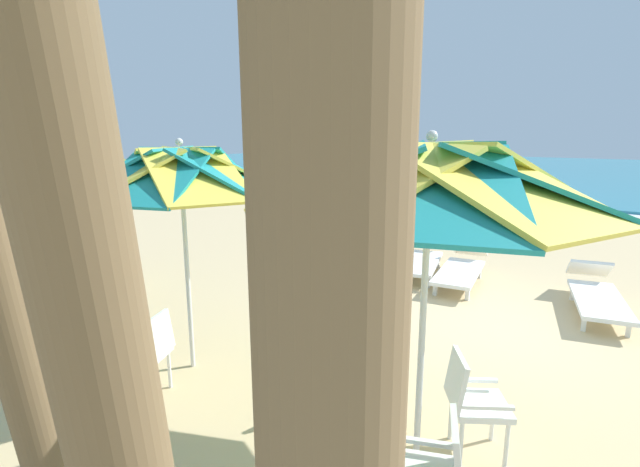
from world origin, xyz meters
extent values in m
plane|color=#D3B784|center=(0.00, 0.00, 0.00)|extent=(80.00, 80.00, 0.00)
cube|color=teal|center=(0.00, 29.91, 0.05)|extent=(80.00, 36.00, 0.10)
cube|color=white|center=(0.00, 11.61, 0.01)|extent=(80.00, 0.70, 0.01)
cylinder|color=silver|center=(0.36, -3.05, 1.09)|extent=(0.05, 0.05, 2.18)
cube|color=teal|center=(0.92, -2.82, 2.31)|extent=(1.43, 1.33, 0.48)
cube|color=#EFDB4C|center=(0.59, -2.50, 2.31)|extent=(1.34, 1.42, 0.48)
cube|color=teal|center=(0.13, -2.50, 2.31)|extent=(1.33, 1.43, 0.48)
cube|color=#EFDB4C|center=(-0.20, -2.82, 2.31)|extent=(1.42, 1.34, 0.48)
cube|color=teal|center=(-0.20, -3.29, 2.31)|extent=(1.43, 1.33, 0.48)
cube|color=#EFDB4C|center=(0.13, -3.61, 2.31)|extent=(1.34, 1.42, 0.48)
cube|color=teal|center=(0.59, -3.61, 2.31)|extent=(1.33, 1.43, 0.48)
cube|color=#EFDB4C|center=(0.92, -3.29, 2.31)|extent=(1.42, 1.34, 0.48)
sphere|color=silver|center=(0.36, -3.05, 2.58)|extent=(0.08, 0.08, 0.08)
cube|color=white|center=(0.70, -2.60, 0.44)|extent=(0.61, 0.61, 0.05)
cube|color=white|center=(0.53, -2.71, 0.67)|extent=(0.30, 0.41, 0.40)
cube|color=white|center=(0.59, -2.43, 0.55)|extent=(0.36, 0.24, 0.03)
cube|color=white|center=(0.80, -2.77, 0.55)|extent=(0.36, 0.24, 0.03)
cylinder|color=white|center=(0.75, -2.36, 0.21)|extent=(0.04, 0.04, 0.41)
cylinder|color=white|center=(0.94, -2.66, 0.21)|extent=(0.04, 0.04, 0.41)
cylinder|color=white|center=(0.45, -2.54, 0.21)|extent=(0.04, 0.04, 0.41)
cylinder|color=white|center=(0.64, -2.84, 0.21)|extent=(0.04, 0.04, 0.41)
cube|color=white|center=(-0.29, -2.62, 0.44)|extent=(0.54, 0.54, 0.05)
cube|color=white|center=(-0.48, -2.57, 0.67)|extent=(0.20, 0.43, 0.40)
cube|color=white|center=(-0.24, -2.43, 0.55)|extent=(0.39, 0.14, 0.03)
cube|color=white|center=(-0.34, -2.81, 0.55)|extent=(0.39, 0.14, 0.03)
cylinder|color=white|center=(-0.08, -2.50, 0.21)|extent=(0.04, 0.04, 0.41)
cylinder|color=white|center=(-0.17, -2.84, 0.21)|extent=(0.04, 0.04, 0.41)
cylinder|color=white|center=(-0.42, -2.41, 0.21)|extent=(0.04, 0.04, 0.41)
cylinder|color=white|center=(-0.51, -2.75, 0.21)|extent=(0.04, 0.04, 0.41)
cube|color=white|center=(0.82, -3.55, 0.67)|extent=(0.24, 0.42, 0.40)
cube|color=white|center=(0.56, -3.44, 0.55)|extent=(0.38, 0.18, 0.03)
cylinder|color=silver|center=(-2.40, -2.95, 1.03)|extent=(0.05, 0.05, 2.05)
cube|color=teal|center=(-1.91, -2.75, 2.21)|extent=(1.20, 1.14, 0.50)
cube|color=#EFDB4C|center=(-2.20, -2.47, 2.21)|extent=(1.14, 1.19, 0.50)
cube|color=teal|center=(-2.60, -2.47, 2.21)|extent=(1.14, 1.20, 0.50)
cube|color=#EFDB4C|center=(-2.88, -2.75, 2.21)|extent=(1.19, 1.14, 0.50)
cube|color=teal|center=(-2.88, -3.15, 2.21)|extent=(1.20, 1.14, 0.50)
cube|color=#EFDB4C|center=(-2.60, -3.44, 2.21)|extent=(1.14, 1.19, 0.50)
cube|color=teal|center=(-2.20, -3.44, 2.21)|extent=(1.14, 1.20, 0.50)
cube|color=#EFDB4C|center=(-1.91, -3.15, 2.21)|extent=(1.19, 1.14, 0.50)
sphere|color=silver|center=(-2.40, -2.95, 2.51)|extent=(0.08, 0.08, 0.08)
cube|color=white|center=(-2.32, -3.62, 0.44)|extent=(0.58, 0.58, 0.05)
cube|color=white|center=(-2.14, -3.54, 0.67)|extent=(0.25, 0.42, 0.40)
cube|color=white|center=(-2.24, -3.81, 0.55)|extent=(0.38, 0.19, 0.03)
cube|color=white|center=(-2.40, -3.44, 0.55)|extent=(0.38, 0.19, 0.03)
cylinder|color=white|center=(-2.41, -3.86, 0.21)|extent=(0.04, 0.04, 0.41)
cylinder|color=white|center=(-2.55, -3.53, 0.21)|extent=(0.04, 0.04, 0.41)
cylinder|color=white|center=(-2.09, -3.72, 0.21)|extent=(0.04, 0.04, 0.41)
cylinder|color=white|center=(-2.23, -3.39, 0.21)|extent=(0.04, 0.04, 0.41)
cylinder|color=silver|center=(-5.61, -2.55, 1.09)|extent=(0.05, 0.05, 2.19)
cube|color=teal|center=(-5.16, -2.36, 2.37)|extent=(1.10, 1.05, 0.54)
cube|color=#EFDB4C|center=(-5.43, -2.10, 2.37)|extent=(1.06, 1.08, 0.54)
cube|color=teal|center=(-5.80, -2.10, 2.37)|extent=(1.05, 1.10, 0.54)
cube|color=#EFDB4C|center=(-6.06, -2.36, 2.37)|extent=(1.08, 1.06, 0.54)
cube|color=teal|center=(-6.06, -2.74, 2.37)|extent=(1.10, 1.05, 0.54)
cube|color=#EFDB4C|center=(-5.80, -3.00, 2.37)|extent=(1.06, 1.08, 0.54)
cube|color=teal|center=(-5.43, -3.00, 2.37)|extent=(1.05, 1.10, 0.54)
cube|color=#EFDB4C|center=(-5.16, -2.74, 2.37)|extent=(1.08, 1.06, 0.54)
sphere|color=silver|center=(-5.61, -2.55, 2.70)|extent=(0.08, 0.08, 0.08)
cube|color=white|center=(-5.82, -2.04, 0.44)|extent=(0.62, 0.62, 0.05)
cube|color=white|center=(-5.66, -2.16, 0.67)|extent=(0.32, 0.39, 0.40)
cube|color=white|center=(-5.94, -2.20, 0.55)|extent=(0.34, 0.27, 0.03)
cube|color=white|center=(-5.70, -1.88, 0.55)|extent=(0.34, 0.27, 0.03)
cylinder|color=white|center=(-6.07, -2.08, 0.21)|extent=(0.04, 0.04, 0.41)
cylinder|color=white|center=(-5.86, -1.80, 0.21)|extent=(0.04, 0.04, 0.41)
cylinder|color=white|center=(-5.78, -2.29, 0.21)|extent=(0.04, 0.04, 0.41)
cylinder|color=white|center=(-5.58, -2.00, 0.21)|extent=(0.04, 0.04, 0.41)
cube|color=white|center=(1.26, 1.35, 0.25)|extent=(1.00, 1.80, 0.06)
cube|color=white|center=(1.03, 2.38, 0.44)|extent=(0.70, 0.60, 0.36)
cube|color=white|center=(1.65, 0.79, 0.11)|extent=(0.06, 0.06, 0.22)
cube|color=white|center=(1.15, 0.67, 0.11)|extent=(0.06, 0.06, 0.22)
cube|color=white|center=(1.37, 2.03, 0.11)|extent=(0.06, 0.06, 0.22)
cube|color=white|center=(0.87, 1.92, 0.11)|extent=(0.06, 0.06, 0.22)
cube|color=white|center=(-0.84, 1.55, 0.25)|extent=(0.87, 1.77, 0.06)
cube|color=white|center=(-0.99, 2.60, 0.44)|extent=(0.67, 0.56, 0.36)
cube|color=white|center=(-0.50, 0.96, 0.11)|extent=(0.06, 0.06, 0.22)
cube|color=white|center=(-1.00, 0.89, 0.11)|extent=(0.06, 0.06, 0.22)
cube|color=white|center=(-0.68, 2.22, 0.11)|extent=(0.06, 0.06, 0.22)
cube|color=white|center=(-1.18, 2.15, 0.11)|extent=(0.06, 0.06, 0.22)
cube|color=white|center=(-1.64, 1.75, 0.25)|extent=(1.02, 1.80, 0.06)
cube|color=white|center=(-1.89, 2.77, 0.44)|extent=(0.70, 0.61, 0.36)
cube|color=white|center=(-1.24, 1.19, 0.11)|extent=(0.06, 0.06, 0.22)
cube|color=white|center=(-1.74, 1.07, 0.11)|extent=(0.06, 0.06, 0.22)
cube|color=white|center=(-1.54, 2.43, 0.11)|extent=(0.06, 0.06, 0.22)
cube|color=white|center=(-2.04, 2.31, 0.11)|extent=(0.06, 0.06, 0.22)
cylinder|color=brown|center=(0.08, -5.40, 2.57)|extent=(0.36, 0.79, 5.16)
cylinder|color=brown|center=(1.19, -5.57, 2.28)|extent=(0.24, 0.27, 4.57)
camera|label=1|loc=(1.56, -6.12, 2.60)|focal=26.09mm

